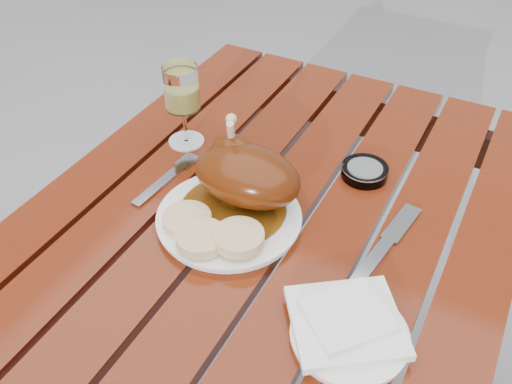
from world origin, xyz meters
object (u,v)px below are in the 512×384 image
at_px(wine_glass, 183,106).
at_px(ashtray, 365,171).
at_px(side_plate, 349,336).
at_px(table, 255,364).
at_px(dinner_plate, 229,219).

distance_m(wine_glass, ashtray, 0.37).
distance_m(wine_glass, side_plate, 0.55).
xyz_separation_m(side_plate, ashtray, (-0.10, 0.36, 0.00)).
bearing_deg(ashtray, table, -114.43).
height_order(dinner_plate, ashtray, ashtray).
bearing_deg(wine_glass, ashtray, 9.79).
bearing_deg(side_plate, wine_glass, 147.34).
xyz_separation_m(table, side_plate, (0.21, -0.12, 0.38)).
bearing_deg(side_plate, ashtray, 106.28).
distance_m(dinner_plate, side_plate, 0.29).
height_order(table, side_plate, side_plate).
height_order(table, ashtray, ashtray).
height_order(wine_glass, side_plate, wine_glass).
bearing_deg(wine_glass, table, -34.91).
xyz_separation_m(table, ashtray, (0.11, 0.24, 0.39)).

